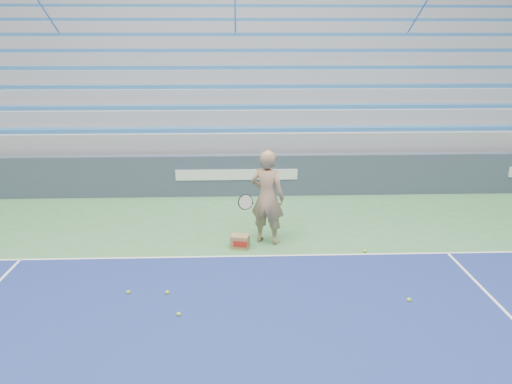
% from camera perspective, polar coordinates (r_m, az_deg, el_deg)
% --- Properties ---
extents(sponsor_barrier, '(30.00, 0.32, 1.10)m').
position_cam_1_polar(sponsor_barrier, '(13.27, -2.20, 1.95)').
color(sponsor_barrier, '#384355').
rests_on(sponsor_barrier, ground).
extents(bleachers, '(31.00, 9.15, 7.30)m').
position_cam_1_polar(bleachers, '(18.60, -2.29, 11.98)').
color(bleachers, '#919399').
rests_on(bleachers, ground).
extents(tennis_player, '(1.02, 0.97, 1.94)m').
position_cam_1_polar(tennis_player, '(10.02, 1.29, -0.61)').
color(tennis_player, tan).
rests_on(tennis_player, ground).
extents(ball_box, '(0.40, 0.34, 0.26)m').
position_cam_1_polar(ball_box, '(10.04, -1.83, -5.68)').
color(ball_box, '#936C47').
rests_on(ball_box, ground).
extents(tennis_ball_0, '(0.07, 0.07, 0.07)m').
position_cam_1_polar(tennis_ball_0, '(8.47, -10.11, -11.24)').
color(tennis_ball_0, '#ACE12E').
rests_on(tennis_ball_0, ground).
extents(tennis_ball_1, '(0.07, 0.07, 0.07)m').
position_cam_1_polar(tennis_ball_1, '(10.08, 12.33, -6.60)').
color(tennis_ball_1, '#ACE12E').
rests_on(tennis_ball_1, ground).
extents(tennis_ball_2, '(0.07, 0.07, 0.07)m').
position_cam_1_polar(tennis_ball_2, '(8.50, 17.10, -11.70)').
color(tennis_ball_2, '#ACE12E').
rests_on(tennis_ball_2, ground).
extents(tennis_ball_3, '(0.07, 0.07, 0.07)m').
position_cam_1_polar(tennis_ball_3, '(7.85, -8.83, -13.63)').
color(tennis_ball_3, '#ACE12E').
rests_on(tennis_ball_3, ground).
extents(tennis_ball_4, '(0.07, 0.07, 0.07)m').
position_cam_1_polar(tennis_ball_4, '(8.62, -14.39, -11.03)').
color(tennis_ball_4, '#ACE12E').
rests_on(tennis_ball_4, ground).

